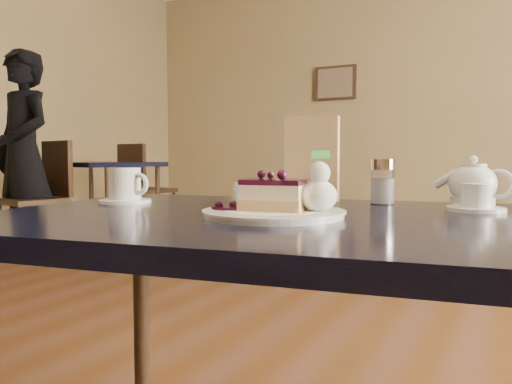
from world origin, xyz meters
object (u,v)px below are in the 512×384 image
at_px(coffee_set, 126,187).
at_px(bg_table_far_left, 100,236).
at_px(dessert_plate, 274,214).
at_px(tea_set, 473,188).
at_px(main_table, 281,253).
at_px(patron, 23,154).
at_px(cheesecake_slice, 274,195).

bearing_deg(coffee_set, bg_table_far_left, 136.09).
height_order(dessert_plate, tea_set, tea_set).
height_order(main_table, bg_table_far_left, bg_table_far_left).
xyz_separation_m(tea_set, bg_table_far_left, (-3.40, 2.27, -0.68)).
bearing_deg(tea_set, coffee_set, -159.11).
bearing_deg(tea_set, bg_table_far_left, 146.21).
distance_m(coffee_set, patron, 3.31).
relative_size(cheesecake_slice, tea_set, 0.54).
xyz_separation_m(coffee_set, bg_table_far_left, (-2.66, 2.56, -0.68)).
bearing_deg(main_table, coffee_set, 165.33).
xyz_separation_m(dessert_plate, coffee_set, (-0.44, 0.09, 0.03)).
distance_m(main_table, tea_set, 0.47).
height_order(dessert_plate, cheesecake_slice, cheesecake_slice).
xyz_separation_m(bg_table_far_left, patron, (-0.10, -0.72, 0.78)).
xyz_separation_m(coffee_set, tea_set, (0.74, 0.28, 0.00)).
distance_m(dessert_plate, patron, 3.73).
height_order(main_table, dessert_plate, dessert_plate).
xyz_separation_m(dessert_plate, cheesecake_slice, (0.00, 0.00, 0.03)).
bearing_deg(main_table, tea_set, 37.75).
xyz_separation_m(main_table, patron, (-3.18, 1.88, 0.21)).
height_order(tea_set, patron, patron).
xyz_separation_m(coffee_set, patron, (-2.75, 1.83, 0.10)).
bearing_deg(bg_table_far_left, cheesecake_slice, -28.07).
distance_m(tea_set, bg_table_far_left, 4.15).
bearing_deg(coffee_set, tea_set, 20.89).
relative_size(main_table, cheesecake_slice, 9.94).
relative_size(coffee_set, tea_set, 0.57).
xyz_separation_m(main_table, cheesecake_slice, (0.01, -0.05, 0.11)).
relative_size(dessert_plate, tea_set, 1.10).
height_order(dessert_plate, coffee_set, coffee_set).
bearing_deg(bg_table_far_left, patron, -85.09).
xyz_separation_m(main_table, coffee_set, (-0.43, 0.05, 0.11)).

